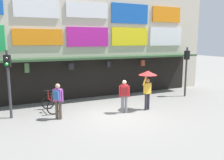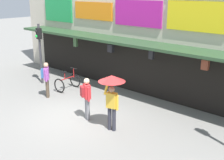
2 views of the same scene
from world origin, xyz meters
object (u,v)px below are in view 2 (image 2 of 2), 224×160
bicycle_parked (67,82)px  pedestrian_in_purple (46,77)px  pedestrian_with_umbrella (112,87)px  pedestrian_in_black (86,96)px  traffic_light_near (40,44)px

bicycle_parked → pedestrian_in_purple: 1.46m
pedestrian_with_umbrella → pedestrian_in_black: bearing=179.0°
traffic_light_near → bicycle_parked: size_ratio=2.63×
pedestrian_in_purple → pedestrian_with_umbrella: bearing=-5.6°
pedestrian_in_black → pedestrian_with_umbrella: size_ratio=0.81×
bicycle_parked → pedestrian_with_umbrella: pedestrian_with_umbrella is taller
pedestrian_in_black → pedestrian_in_purple: size_ratio=1.00×
pedestrian_in_black → pedestrian_in_purple: 3.25m
pedestrian_in_black → bicycle_parked: bearing=152.2°
pedestrian_in_purple → traffic_light_near: bearing=151.3°
traffic_light_near → pedestrian_in_purple: (2.00, -1.09, -1.16)m
bicycle_parked → pedestrian_in_black: bearing=-27.8°
traffic_light_near → pedestrian_with_umbrella: (6.57, -1.55, -0.50)m
traffic_light_near → pedestrian_with_umbrella: 6.77m
pedestrian_with_umbrella → traffic_light_near: bearing=166.8°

